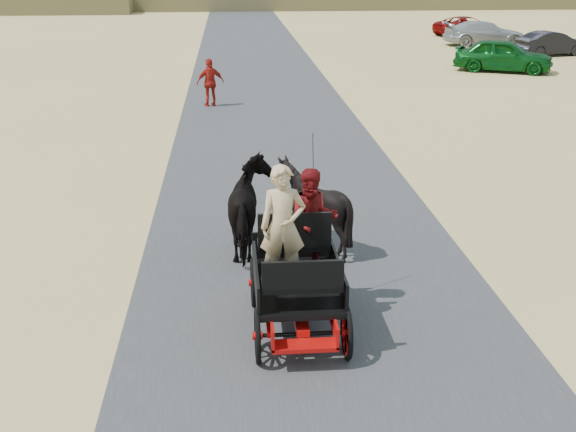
{
  "coord_description": "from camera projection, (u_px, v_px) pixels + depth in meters",
  "views": [
    {
      "loc": [
        -1.29,
        -11.25,
        5.32
      ],
      "look_at": [
        -0.39,
        -0.06,
        1.2
      ],
      "focal_mm": 45.0,
      "sensor_mm": 36.0,
      "label": 1
    }
  ],
  "objects": [
    {
      "name": "driver_man",
      "position": [
        283.0,
        226.0,
        10.35
      ],
      "size": [
        0.66,
        0.43,
        1.8
      ],
      "primitive_type": "imported",
      "color": "tan",
      "rests_on": "carriage"
    },
    {
      "name": "pedestrian",
      "position": [
        210.0,
        83.0,
        26.09
      ],
      "size": [
        1.09,
        0.68,
        1.73
      ],
      "primitive_type": "imported",
      "rotation": [
        0.0,
        0.0,
        3.41
      ],
      "color": "#9E1912",
      "rests_on": "ground"
    },
    {
      "name": "passenger_woman",
      "position": [
        313.0,
        219.0,
        10.94
      ],
      "size": [
        0.77,
        0.6,
        1.58
      ],
      "primitive_type": "imported",
      "color": "#660C0F",
      "rests_on": "carriage"
    },
    {
      "name": "carriage",
      "position": [
        297.0,
        306.0,
        10.75
      ],
      "size": [
        1.3,
        2.4,
        0.72
      ],
      "primitive_type": null,
      "color": "black",
      "rests_on": "ground"
    },
    {
      "name": "ground",
      "position": [
        310.0,
        279.0,
        12.46
      ],
      "size": [
        140.0,
        140.0,
        0.0
      ],
      "primitive_type": "plane",
      "color": "tan"
    },
    {
      "name": "car_a",
      "position": [
        503.0,
        55.0,
        33.71
      ],
      "size": [
        4.82,
        3.52,
        1.52
      ],
      "primitive_type": "imported",
      "rotation": [
        0.0,
        0.0,
        1.13
      ],
      "color": "#0C4C19",
      "rests_on": "ground"
    },
    {
      "name": "horse_left",
      "position": [
        252.0,
        209.0,
        13.35
      ],
      "size": [
        0.91,
        2.01,
        1.7
      ],
      "primitive_type": "imported",
      "rotation": [
        0.0,
        0.0,
        3.14
      ],
      "color": "black",
      "rests_on": "ground"
    },
    {
      "name": "road",
      "position": [
        310.0,
        279.0,
        12.46
      ],
      "size": [
        6.0,
        140.0,
        0.01
      ],
      "primitive_type": "cube",
      "color": "#38383A",
      "rests_on": "ground"
    },
    {
      "name": "car_b",
      "position": [
        552.0,
        44.0,
        38.96
      ],
      "size": [
        4.13,
        2.25,
        1.29
      ],
      "primitive_type": "imported",
      "rotation": [
        0.0,
        0.0,
        1.81
      ],
      "color": "black",
      "rests_on": "ground"
    },
    {
      "name": "car_d",
      "position": [
        466.0,
        26.0,
        48.25
      ],
      "size": [
        4.99,
        3.72,
        1.26
      ],
      "primitive_type": "imported",
      "rotation": [
        0.0,
        0.0,
        1.98
      ],
      "color": "maroon",
      "rests_on": "ground"
    },
    {
      "name": "horse_right",
      "position": [
        311.0,
        207.0,
        13.43
      ],
      "size": [
        1.37,
        1.54,
        1.7
      ],
      "primitive_type": "imported",
      "rotation": [
        0.0,
        0.0,
        3.14
      ],
      "color": "black",
      "rests_on": "ground"
    },
    {
      "name": "car_c",
      "position": [
        485.0,
        33.0,
        43.23
      ],
      "size": [
        4.9,
        2.1,
        1.41
      ],
      "primitive_type": "imported",
      "rotation": [
        0.0,
        0.0,
        1.55
      ],
      "color": "#B2B2B7",
      "rests_on": "ground"
    }
  ]
}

